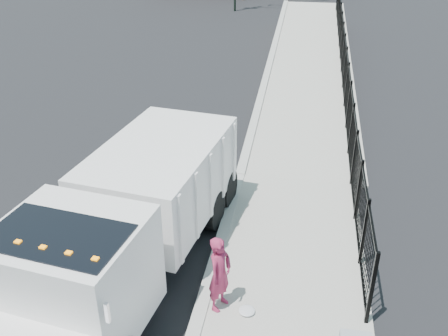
# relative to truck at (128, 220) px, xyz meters

# --- Properties ---
(ground) EXTENTS (120.00, 120.00, 0.00)m
(ground) POSITION_rel_truck_xyz_m (1.87, 1.27, -1.63)
(ground) COLOR black
(ground) RESTS_ON ground
(sidewalk) EXTENTS (3.55, 12.00, 0.12)m
(sidewalk) POSITION_rel_truck_xyz_m (3.80, -0.73, -1.57)
(sidewalk) COLOR #9E998E
(sidewalk) RESTS_ON ground
(curb) EXTENTS (0.30, 12.00, 0.16)m
(curb) POSITION_rel_truck_xyz_m (1.87, -0.73, -1.55)
(curb) COLOR #ADAAA3
(curb) RESTS_ON ground
(ramp) EXTENTS (3.95, 24.06, 3.19)m
(ramp) POSITION_rel_truck_xyz_m (4.00, 17.27, -1.63)
(ramp) COLOR #9E998E
(ramp) RESTS_ON ground
(iron_fence) EXTENTS (0.10, 28.00, 1.80)m
(iron_fence) POSITION_rel_truck_xyz_m (5.42, 13.27, -0.73)
(iron_fence) COLOR black
(iron_fence) RESTS_ON ground
(truck) EXTENTS (3.86, 8.75, 2.90)m
(truck) POSITION_rel_truck_xyz_m (0.00, 0.00, 0.00)
(truck) COLOR black
(truck) RESTS_ON ground
(worker) EXTENTS (0.65, 0.77, 1.80)m
(worker) POSITION_rel_truck_xyz_m (2.27, -0.77, -0.61)
(worker) COLOR #942447
(worker) RESTS_ON sidewalk
(debris) EXTENTS (0.37, 0.37, 0.09)m
(debris) POSITION_rel_truck_xyz_m (2.88, -0.88, -1.46)
(debris) COLOR silver
(debris) RESTS_ON sidewalk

